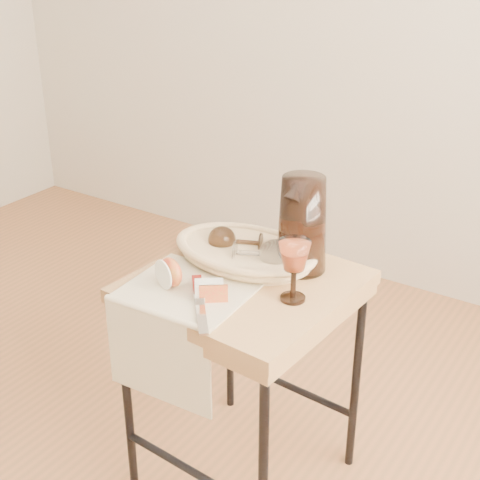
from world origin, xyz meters
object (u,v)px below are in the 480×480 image
Objects in this scene: apple_half at (171,272)px; table_knife at (200,300)px; pitcher at (302,224)px; tea_towel at (189,289)px; goblet_lying_b at (258,254)px; side_table at (244,383)px; wine_goblet at (294,271)px; bread_basket at (245,254)px; goblet_lying_a at (238,241)px.

apple_half reaches higher than table_knife.
tea_towel is at bearing -120.10° from pitcher.
goblet_lying_b is at bearing -132.37° from pitcher.
wine_goblet is (0.15, -0.02, 0.40)m from side_table.
pitcher reaches higher than table_knife.
apple_half reaches higher than bread_basket.
tea_towel is at bearing -156.63° from wine_goblet.
pitcher is at bearing 70.99° from apple_half.
side_table is at bearing -60.45° from bread_basket.
pitcher is (0.14, 0.06, 0.10)m from bread_basket.
bread_basket is 4.34× the size of apple_half.
apple_half is (-0.28, -0.11, -0.04)m from wine_goblet.
goblet_lying_b is at bearing 84.90° from side_table.
goblet_lying_a is at bearing 130.59° from side_table.
pitcher is 3.60× the size of apple_half.
side_table is 0.48m from pitcher.
wine_goblet is 0.63× the size of table_knife.
table_knife is (-0.17, -0.15, -0.06)m from wine_goblet.
table_knife is (0.07, -0.05, 0.01)m from tea_towel.
table_knife is (-0.02, -0.17, 0.34)m from side_table.
apple_half is at bearing -113.68° from bread_basket.
apple_half is (-0.13, -0.13, 0.37)m from side_table.
goblet_lying_a is (-0.08, 0.09, 0.37)m from side_table.
pitcher reaches higher than goblet_lying_a.
goblet_lying_a is at bearing 85.39° from tea_towel.
table_knife is at bearing -85.24° from bread_basket.
table_knife is (0.11, -0.03, -0.03)m from apple_half.
apple_half is (-0.13, -0.19, -0.01)m from goblet_lying_b.
pitcher reaches higher than tea_towel.
side_table is at bearing 51.81° from tea_towel.
pitcher is at bearing 56.83° from side_table.
goblet_lying_a is at bearing 153.15° from table_knife.
tea_towel is at bearing -125.19° from side_table.
side_table is at bearing 108.90° from goblet_lying_a.
goblet_lying_b is at bearing 134.68° from goblet_lying_a.
table_knife is at bearing -105.20° from pitcher.
side_table is 2.21× the size of pitcher.
table_knife is at bearing 3.07° from apple_half.
side_table is 5.27× the size of goblet_lying_a.
apple_half is (-0.04, -0.01, 0.04)m from tea_towel.
tea_towel is 1.89× the size of wine_goblet.
wine_goblet reaches higher than table_knife.
side_table is at bearing 173.04° from wine_goblet.
bread_basket reaches higher than table_knife.
goblet_lying_b is 1.62× the size of apple_half.
wine_goblet is at bearing 132.64° from goblet_lying_a.
table_knife is (-0.11, -0.30, -0.11)m from pitcher.
side_table is 0.36m from tea_towel.
apple_half is 0.33× the size of table_knife.
side_table is at bearing -119.25° from goblet_lying_b.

